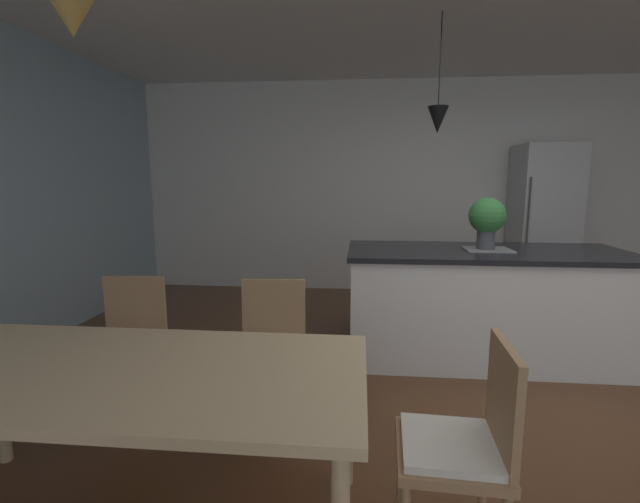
% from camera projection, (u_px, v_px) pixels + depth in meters
% --- Properties ---
extents(ground_plane, '(10.00, 8.40, 0.04)m').
position_uv_depth(ground_plane, '(555.00, 427.00, 2.63)').
color(ground_plane, brown).
extents(wall_back_kitchen, '(10.00, 0.12, 2.70)m').
position_uv_depth(wall_back_kitchen, '(454.00, 188.00, 5.61)').
color(wall_back_kitchen, white).
rests_on(wall_back_kitchen, ground_plane).
extents(dining_table, '(1.95, 0.89, 0.72)m').
position_uv_depth(dining_table, '(122.00, 382.00, 1.74)').
color(dining_table, '#D1B284').
rests_on(dining_table, ground_plane).
extents(chair_kitchen_end, '(0.42, 0.42, 0.87)m').
position_uv_depth(chair_kitchen_end, '(464.00, 443.00, 1.64)').
color(chair_kitchen_end, '#A87F56').
rests_on(chair_kitchen_end, ground_plane).
extents(chair_far_right, '(0.43, 0.43, 0.87)m').
position_uv_depth(chair_far_right, '(271.00, 351.00, 2.53)').
color(chair_far_right, '#A87F56').
rests_on(chair_far_right, ground_plane).
extents(chair_far_left, '(0.42, 0.42, 0.87)m').
position_uv_depth(chair_far_left, '(128.00, 345.00, 2.62)').
color(chair_far_left, '#A87F56').
rests_on(chair_far_left, ground_plane).
extents(kitchen_island, '(2.22, 0.94, 0.91)m').
position_uv_depth(kitchen_island, '(484.00, 303.00, 3.57)').
color(kitchen_island, white).
rests_on(kitchen_island, ground_plane).
extents(refrigerator, '(0.66, 0.67, 1.86)m').
position_uv_depth(refrigerator, '(542.00, 224.00, 5.19)').
color(refrigerator, '#B2B5B7').
rests_on(refrigerator, ground_plane).
extents(pendant_over_table, '(0.21, 0.21, 0.74)m').
position_uv_depth(pendant_over_table, '(71.00, 9.00, 1.53)').
color(pendant_over_table, black).
extents(pendant_over_island_main, '(0.16, 0.16, 0.89)m').
position_uv_depth(pendant_over_island_main, '(438.00, 119.00, 3.37)').
color(pendant_over_island_main, black).
extents(potted_plant_on_island, '(0.28, 0.28, 0.42)m').
position_uv_depth(potted_plant_on_island, '(487.00, 218.00, 3.46)').
color(potted_plant_on_island, '#4C4C51').
rests_on(potted_plant_on_island, kitchen_island).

